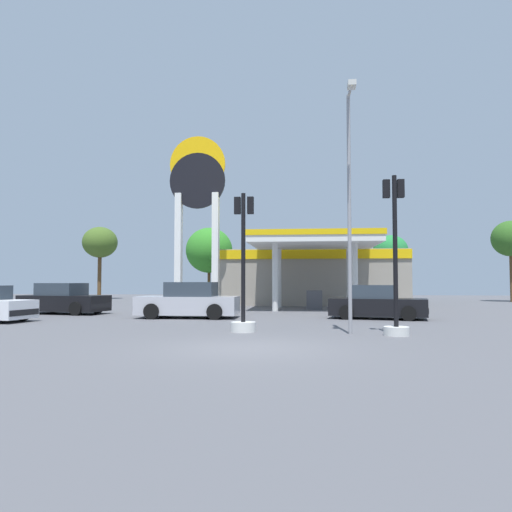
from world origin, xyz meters
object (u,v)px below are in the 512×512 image
object	(u,v)px
traffic_signal_0	(395,277)
corner_streetlamp	(350,190)
car_0	(377,303)
tree_4	(511,239)
tree_3	(391,252)
tree_2	(277,254)
car_1	(189,302)
tree_0	(100,243)
traffic_signal_1	(243,289)
tree_1	(209,250)
station_pole_sign	(197,201)
car_3	(64,300)

from	to	relation	value
traffic_signal_0	corner_streetlamp	world-z (taller)	corner_streetlamp
car_0	traffic_signal_0	world-z (taller)	traffic_signal_0
tree_4	corner_streetlamp	world-z (taller)	corner_streetlamp
tree_3	car_0	bearing A→B (deg)	-101.19
tree_2	car_1	bearing A→B (deg)	-97.94
tree_0	tree_3	world-z (taller)	tree_0
traffic_signal_1	tree_1	xyz separation A→B (m)	(-6.11, 24.67, 2.81)
tree_3	tree_4	world-z (taller)	tree_4
station_pole_sign	tree_4	distance (m)	25.01
traffic_signal_0	corner_streetlamp	size ratio (longest dim) A/B	0.65
station_pole_sign	tree_1	size ratio (longest dim) A/B	1.76
station_pole_sign	tree_0	size ratio (longest dim) A/B	1.66
car_3	traffic_signal_0	size ratio (longest dim) A/B	0.93
tree_4	station_pole_sign	bearing A→B (deg)	-155.92
tree_0	car_0	bearing A→B (deg)	-43.21
car_0	tree_0	bearing A→B (deg)	136.79
traffic_signal_1	tree_0	bearing A→B (deg)	122.01
traffic_signal_0	tree_1	xyz separation A→B (m)	(-10.92, 25.26, 2.44)
tree_0	tree_3	xyz separation A→B (m)	(25.35, -1.17, -1.02)
tree_2	tree_3	xyz separation A→B (m)	(9.35, -0.66, 0.10)
car_1	car_3	size ratio (longest dim) A/B	0.98
tree_3	station_pole_sign	bearing A→B (deg)	-141.02
traffic_signal_0	tree_1	world-z (taller)	tree_1
traffic_signal_1	tree_3	world-z (taller)	tree_3
car_0	car_3	distance (m)	15.37
car_0	tree_2	xyz separation A→B (m)	(-5.58, 19.76, 3.27)
tree_2	station_pole_sign	bearing A→B (deg)	-110.26
traffic_signal_0	corner_streetlamp	xyz separation A→B (m)	(-1.36, 0.02, 2.76)
tree_4	corner_streetlamp	bearing A→B (deg)	-120.53
car_0	traffic_signal_1	distance (m)	7.93
station_pole_sign	corner_streetlamp	distance (m)	16.85
tree_4	car_1	bearing A→B (deg)	-138.89
tree_1	station_pole_sign	bearing A→B (deg)	-82.66
station_pole_sign	corner_streetlamp	size ratio (longest dim) A/B	1.41
traffic_signal_0	traffic_signal_1	bearing A→B (deg)	172.93
tree_2	tree_4	bearing A→B (deg)	-4.81
station_pole_sign	tree_2	xyz separation A→B (m)	(4.33, 11.73, -2.76)
tree_1	corner_streetlamp	xyz separation A→B (m)	(9.55, -25.24, 0.32)
station_pole_sign	tree_0	distance (m)	16.99
car_1	tree_0	xyz separation A→B (m)	(-13.19, 20.60, 4.32)
car_0	car_3	world-z (taller)	car_3
tree_0	tree_1	xyz separation A→B (m)	(10.29, -1.57, -0.84)
station_pole_sign	tree_3	distance (m)	17.80
tree_0	traffic_signal_0	bearing A→B (deg)	-51.68
car_0	tree_0	distance (m)	29.92
car_1	traffic_signal_0	world-z (taller)	traffic_signal_0
traffic_signal_0	car_1	bearing A→B (deg)	142.14
traffic_signal_0	tree_1	size ratio (longest dim) A/B	0.81
traffic_signal_1	car_0	bearing A→B (deg)	49.15
car_1	corner_streetlamp	distance (m)	9.87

